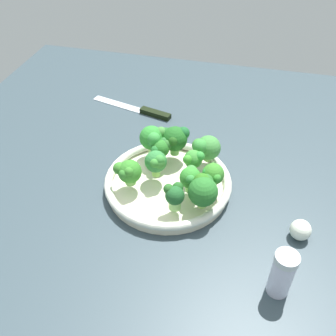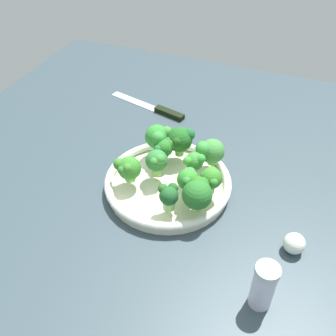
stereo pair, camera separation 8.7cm
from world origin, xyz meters
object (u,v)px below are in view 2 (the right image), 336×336
object	(u,v)px
bowl	(168,183)
pepper_shaker	(263,286)
broccoli_floret_7	(210,150)
broccoli_floret_2	(128,168)
broccoli_floret_3	(198,192)
broccoli_floret_0	(188,179)
broccoli_floret_8	(211,178)
broccoli_floret_6	(157,161)
knife	(156,109)
broccoli_floret_1	(169,195)
broccoli_floret_4	(194,163)
garlic_bulb	(294,243)
broccoli_floret_10	(180,139)
broccoli_floret_5	(165,147)
broccoli_floret_9	(158,137)

from	to	relation	value
bowl	pepper_shaker	world-z (taller)	pepper_shaker
broccoli_floret_7	broccoli_floret_2	bearing A→B (deg)	38.93
broccoli_floret_3	pepper_shaker	world-z (taller)	broccoli_floret_3
broccoli_floret_0	broccoli_floret_8	distance (cm)	4.90
bowl	broccoli_floret_7	world-z (taller)	broccoli_floret_7
bowl	broccoli_floret_6	world-z (taller)	broccoli_floret_6
broccoli_floret_8	knife	xyz separation A→B (cm)	(25.93, -31.41, -6.91)
broccoli_floret_6	pepper_shaker	size ratio (longest dim) A/B	0.64
broccoli_floret_1	bowl	bearing A→B (deg)	-67.61
broccoli_floret_8	broccoli_floret_0	bearing A→B (deg)	20.12
broccoli_floret_3	broccoli_floret_4	xyz separation A→B (cm)	(3.82, -8.94, -0.26)
broccoli_floret_8	garlic_bulb	size ratio (longest dim) A/B	1.52
bowl	broccoli_floret_10	size ratio (longest dim) A/B	3.93
broccoli_floret_4	broccoli_floret_7	xyz separation A→B (cm)	(-1.97, -5.86, -0.20)
broccoli_floret_7	broccoli_floret_8	bearing A→B (deg)	108.12
broccoli_floret_5	broccoli_floret_7	bearing A→B (deg)	-165.65
broccoli_floret_2	broccoli_floret_7	size ratio (longest dim) A/B	0.93
bowl	garlic_bulb	bearing A→B (deg)	165.74
bowl	broccoli_floret_8	distance (cm)	11.80
broccoli_floret_6	broccoli_floret_3	bearing A→B (deg)	151.11
broccoli_floret_2	garlic_bulb	bearing A→B (deg)	174.44
broccoli_floret_1	broccoli_floret_2	size ratio (longest dim) A/B	0.91
broccoli_floret_2	broccoli_floret_9	distance (cm)	12.21
broccoli_floret_8	knife	world-z (taller)	broccoli_floret_8
broccoli_floret_4	broccoli_floret_9	bearing A→B (deg)	-26.39
broccoli_floret_10	garlic_bulb	bearing A→B (deg)	151.09
bowl	knife	world-z (taller)	bowl
knife	broccoli_floret_4	bearing A→B (deg)	126.87
broccoli_floret_7	knife	size ratio (longest dim) A/B	0.26
broccoli_floret_4	broccoli_floret_9	world-z (taller)	broccoli_floret_9
bowl	broccoli_floret_7	size ratio (longest dim) A/B	4.33
broccoli_floret_5	broccoli_floret_10	world-z (taller)	broccoli_floret_10
broccoli_floret_0	garlic_bulb	bearing A→B (deg)	168.47
broccoli_floret_7	pepper_shaker	xyz separation A→B (cm)	(-18.62, 29.73, -2.15)
broccoli_floret_3	broccoli_floret_10	distance (cm)	18.30
broccoli_floret_3	broccoli_floret_9	distance (cm)	20.68
pepper_shaker	broccoli_floret_6	bearing A→B (deg)	-36.89
bowl	broccoli_floret_8	size ratio (longest dim) A/B	4.46
broccoli_floret_2	broccoli_floret_6	xyz separation A→B (cm)	(-5.36, -4.03, 0.57)
broccoli_floret_6	broccoli_floret_10	size ratio (longest dim) A/B	0.87
broccoli_floret_2	broccoli_floret_8	xyz separation A→B (cm)	(-18.36, -2.91, 0.59)
broccoli_floret_5	broccoli_floret_10	xyz separation A→B (cm)	(-2.47, -3.37, 0.80)
broccoli_floret_4	garlic_bulb	size ratio (longest dim) A/B	1.47
bowl	broccoli_floret_1	size ratio (longest dim) A/B	5.14
broccoli_floret_5	broccoli_floret_10	size ratio (longest dim) A/B	0.78
broccoli_floret_7	broccoli_floret_0	bearing A→B (deg)	82.32
knife	broccoli_floret_6	bearing A→B (deg)	113.12
broccoli_floret_6	garlic_bulb	world-z (taller)	broccoli_floret_6
broccoli_floret_2	broccoli_floret_3	distance (cm)	17.32
broccoli_floret_0	pepper_shaker	size ratio (longest dim) A/B	0.60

